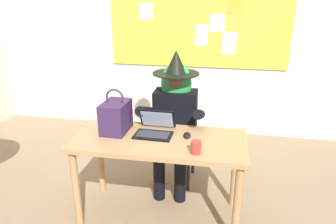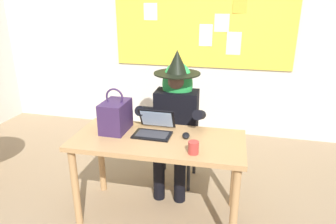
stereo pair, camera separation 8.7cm
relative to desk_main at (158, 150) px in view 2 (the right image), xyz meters
name	(u,v)px [view 2 (the right image)]	position (x,y,z in m)	size (l,w,h in m)	color
ground_plane	(165,214)	(0.05, 0.01, -0.65)	(24.00, 24.00, 0.00)	#937A5B
wall_back_bulletin	(202,36)	(0.05, 2.01, 0.71)	(6.16, 2.20, 2.69)	silver
desk_main	(158,150)	(0.00, 0.00, 0.00)	(1.42, 0.68, 0.75)	tan
chair_at_desk	(178,132)	(0.02, 0.68, -0.13)	(0.42, 0.42, 0.91)	#4C1E19
person_costumed	(176,112)	(0.02, 0.56, 0.14)	(0.61, 0.70, 1.38)	black
laptop	(154,128)	(-0.06, 0.09, 0.15)	(0.31, 0.29, 0.19)	black
computer_mouse	(186,135)	(0.22, 0.07, 0.12)	(0.06, 0.10, 0.03)	black
handbag	(116,116)	(-0.39, 0.07, 0.24)	(0.20, 0.30, 0.38)	#38234C
coffee_mug	(193,148)	(0.32, -0.19, 0.15)	(0.08, 0.08, 0.10)	#B23833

